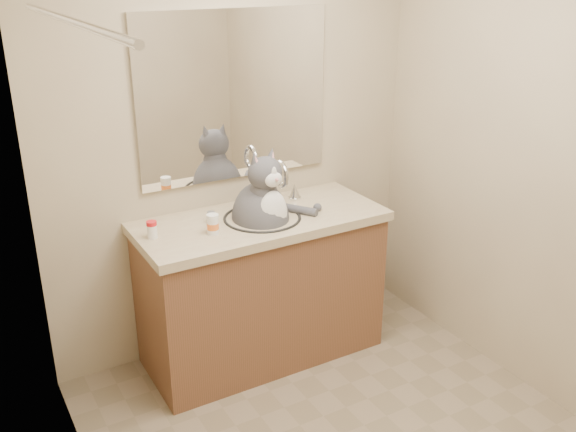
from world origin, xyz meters
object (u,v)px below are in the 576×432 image
object	(u,v)px
cat	(262,213)
grey_canister	(211,217)
pill_bottle_orange	(213,224)
pill_bottle_redcap	(152,230)

from	to	relation	value
cat	grey_canister	distance (m)	0.27
cat	pill_bottle_orange	xyz separation A→B (m)	(-0.30, -0.05, 0.02)
pill_bottle_orange	grey_canister	distance (m)	0.14
pill_bottle_redcap	pill_bottle_orange	xyz separation A→B (m)	(0.28, -0.10, 0.00)
cat	pill_bottle_redcap	size ratio (longest dim) A/B	6.78
cat	pill_bottle_orange	distance (m)	0.31
pill_bottle_redcap	grey_canister	xyz separation A→B (m)	(0.33, 0.03, -0.01)
pill_bottle_orange	cat	bearing A→B (deg)	8.98
grey_canister	pill_bottle_redcap	bearing A→B (deg)	-174.23
pill_bottle_redcap	pill_bottle_orange	world-z (taller)	pill_bottle_orange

